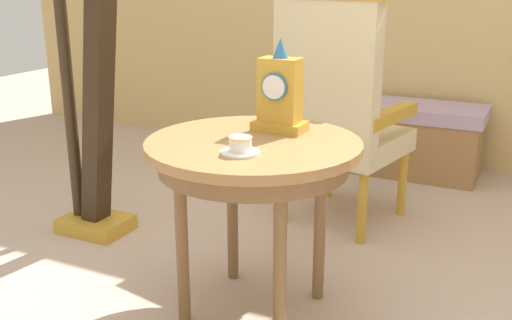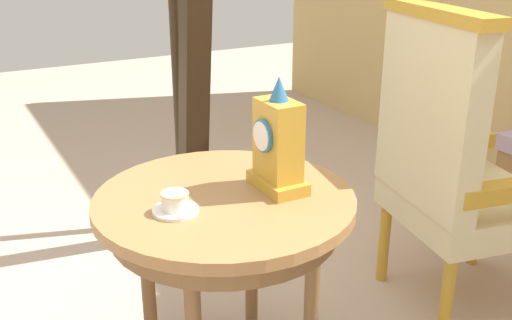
{
  "view_description": "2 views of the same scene",
  "coord_description": "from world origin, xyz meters",
  "px_view_note": "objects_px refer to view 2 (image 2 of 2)",
  "views": [
    {
      "loc": [
        0.94,
        -1.74,
        1.22
      ],
      "look_at": [
        -0.01,
        0.21,
        0.54
      ],
      "focal_mm": 42.58,
      "sensor_mm": 36.0,
      "label": 1
    },
    {
      "loc": [
        1.49,
        -0.62,
        1.38
      ],
      "look_at": [
        -0.01,
        0.2,
        0.72
      ],
      "focal_mm": 42.78,
      "sensor_mm": 36.0,
      "label": 2
    }
  ],
  "objects_px": {
    "armchair": "(452,162)",
    "harp": "(190,79)",
    "side_table": "(225,219)",
    "teacup_left": "(175,204)",
    "mantel_clock": "(278,145)"
  },
  "relations": [
    {
      "from": "armchair",
      "to": "harp",
      "type": "height_order",
      "value": "harp"
    },
    {
      "from": "side_table",
      "to": "mantel_clock",
      "type": "height_order",
      "value": "mantel_clock"
    },
    {
      "from": "teacup_left",
      "to": "harp",
      "type": "bearing_deg",
      "value": 155.02
    },
    {
      "from": "armchair",
      "to": "harp",
      "type": "xyz_separation_m",
      "value": [
        -0.98,
        -0.59,
        0.16
      ]
    },
    {
      "from": "armchair",
      "to": "mantel_clock",
      "type": "bearing_deg",
      "value": -87.8
    },
    {
      "from": "side_table",
      "to": "teacup_left",
      "type": "distance_m",
      "value": 0.19
    },
    {
      "from": "armchair",
      "to": "side_table",
      "type": "bearing_deg",
      "value": -89.96
    },
    {
      "from": "mantel_clock",
      "to": "armchair",
      "type": "bearing_deg",
      "value": 92.2
    },
    {
      "from": "teacup_left",
      "to": "mantel_clock",
      "type": "distance_m",
      "value": 0.34
    },
    {
      "from": "teacup_left",
      "to": "armchair",
      "type": "relative_size",
      "value": 0.11
    },
    {
      "from": "teacup_left",
      "to": "armchair",
      "type": "bearing_deg",
      "value": 91.84
    },
    {
      "from": "side_table",
      "to": "harp",
      "type": "height_order",
      "value": "harp"
    },
    {
      "from": "teacup_left",
      "to": "armchair",
      "type": "xyz_separation_m",
      "value": [
        -0.03,
        1.06,
        -0.09
      ]
    },
    {
      "from": "armchair",
      "to": "teacup_left",
      "type": "bearing_deg",
      "value": -88.16
    },
    {
      "from": "side_table",
      "to": "teacup_left",
      "type": "xyz_separation_m",
      "value": [
        0.03,
        -0.16,
        0.1
      ]
    }
  ]
}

